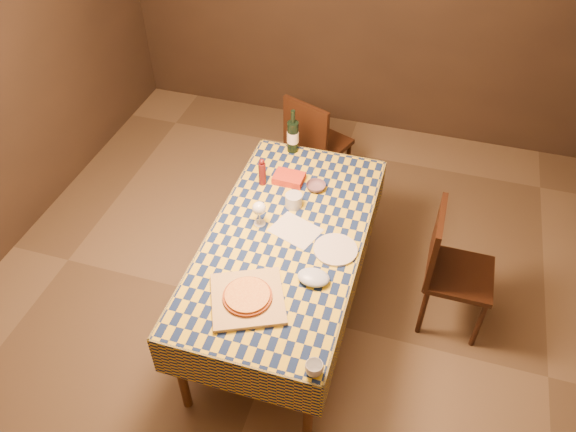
% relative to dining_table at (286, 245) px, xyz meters
% --- Properties ---
extents(room, '(5.00, 5.10, 2.70)m').
position_rel_dining_table_xyz_m(room, '(0.00, 0.00, 0.66)').
color(room, brown).
rests_on(room, ground).
extents(dining_table, '(0.94, 1.84, 0.77)m').
position_rel_dining_table_xyz_m(dining_table, '(0.00, 0.00, 0.00)').
color(dining_table, brown).
rests_on(dining_table, ground).
extents(cutting_board, '(0.52, 0.52, 0.02)m').
position_rel_dining_table_xyz_m(cutting_board, '(-0.06, -0.53, 0.09)').
color(cutting_board, tan).
rests_on(cutting_board, dining_table).
extents(pizza, '(0.31, 0.31, 0.03)m').
position_rel_dining_table_xyz_m(pizza, '(-0.06, -0.53, 0.11)').
color(pizza, '#943F18').
rests_on(pizza, cutting_board).
extents(pepper_mill, '(0.06, 0.06, 0.21)m').
position_rel_dining_table_xyz_m(pepper_mill, '(-0.30, 0.44, 0.17)').
color(pepper_mill, '#501214').
rests_on(pepper_mill, dining_table).
extents(bowl, '(0.17, 0.17, 0.04)m').
position_rel_dining_table_xyz_m(bowl, '(0.06, 0.49, 0.10)').
color(bowl, '#684B57').
rests_on(bowl, dining_table).
extents(wine_glass, '(0.09, 0.09, 0.17)m').
position_rel_dining_table_xyz_m(wine_glass, '(-0.19, 0.07, 0.20)').
color(wine_glass, white).
rests_on(wine_glass, dining_table).
extents(wine_bottle, '(0.08, 0.08, 0.34)m').
position_rel_dining_table_xyz_m(wine_bottle, '(-0.21, 0.86, 0.20)').
color(wine_bottle, black).
rests_on(wine_bottle, dining_table).
extents(deli_tub, '(0.14, 0.14, 0.09)m').
position_rel_dining_table_xyz_m(deli_tub, '(-0.03, 0.28, 0.12)').
color(deli_tub, '#B8BDBF').
rests_on(deli_tub, dining_table).
extents(takeout_container, '(0.21, 0.15, 0.05)m').
position_rel_dining_table_xyz_m(takeout_container, '(-0.13, 0.52, 0.10)').
color(takeout_container, red).
rests_on(takeout_container, dining_table).
extents(white_plate, '(0.28, 0.28, 0.02)m').
position_rel_dining_table_xyz_m(white_plate, '(0.32, -0.02, 0.08)').
color(white_plate, silver).
rests_on(white_plate, dining_table).
extents(tumbler, '(0.10, 0.10, 0.07)m').
position_rel_dining_table_xyz_m(tumbler, '(0.40, -0.85, 0.11)').
color(tumbler, white).
rests_on(tumbler, dining_table).
extents(flour_patch, '(0.34, 0.30, 0.00)m').
position_rel_dining_table_xyz_m(flour_patch, '(0.04, 0.07, 0.08)').
color(flour_patch, silver).
rests_on(flour_patch, dining_table).
extents(flour_bag, '(0.19, 0.15, 0.05)m').
position_rel_dining_table_xyz_m(flour_bag, '(0.25, -0.29, 0.10)').
color(flour_bag, '#AEC5DF').
rests_on(flour_bag, dining_table).
extents(chair_far, '(0.55, 0.55, 0.93)m').
position_rel_dining_table_xyz_m(chair_far, '(-0.17, 1.34, -0.17)').
color(chair_far, black).
rests_on(chair_far, ground).
extents(chair_right, '(0.43, 0.42, 0.93)m').
position_rel_dining_table_xyz_m(chair_right, '(1.00, 0.30, -0.17)').
color(chair_right, black).
rests_on(chair_right, ground).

